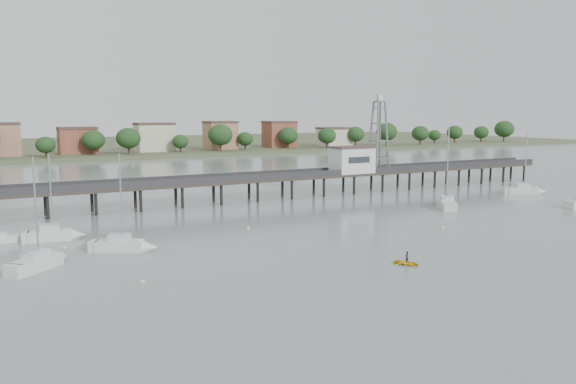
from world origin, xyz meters
name	(u,v)px	position (x,y,z in m)	size (l,w,h in m)	color
ground_plane	(507,299)	(0.00, 0.00, 0.00)	(500.00, 500.00, 0.00)	slate
pier	(236,181)	(0.00, 60.00, 3.79)	(150.00, 5.00, 5.50)	#2D2823
pier_building	(352,160)	(25.00, 60.00, 6.67)	(8.40, 5.40, 5.30)	silver
lattice_tower	(379,137)	(31.50, 60.00, 11.10)	(3.20, 3.20, 15.50)	slate
sailboat_b	(58,235)	(-31.48, 42.47, 0.65)	(6.98, 2.79, 11.36)	silver
sailboat_e	(528,191)	(55.05, 42.39, 0.64)	(7.73, 5.82, 12.71)	silver
sailboat_a	(44,261)	(-34.21, 29.63, 0.65)	(6.76, 6.52, 12.11)	silver
sailboat_c	(445,203)	(29.84, 38.83, 0.64)	(6.93, 8.46, 14.12)	silver
sailboat_f	(129,246)	(-24.99, 32.32, 0.65)	(7.27, 5.16, 11.89)	silver
white_tender	(8,239)	(-37.13, 44.19, 0.44)	(3.67, 1.58, 1.42)	silver
yellow_dinghy	(407,265)	(-0.43, 12.69, 0.00)	(1.93, 0.56, 2.70)	yellow
dinghy_occupant	(407,265)	(-0.43, 12.69, 0.00)	(0.44, 1.21, 0.29)	black
mooring_buoys	(323,236)	(-1.06, 28.51, 0.08)	(75.81, 18.68, 0.39)	beige
far_shore	(84,146)	(0.36, 239.58, 0.95)	(500.00, 170.00, 10.40)	#475133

